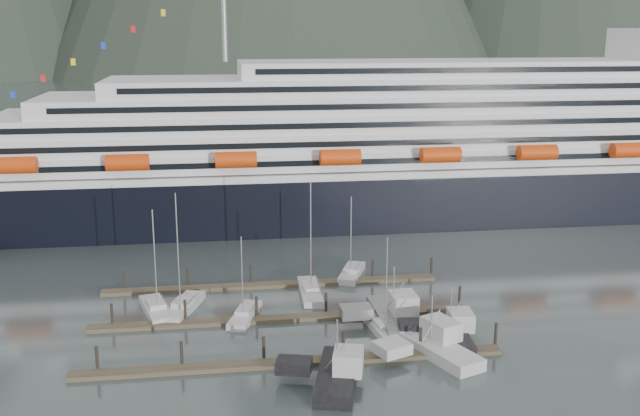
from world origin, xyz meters
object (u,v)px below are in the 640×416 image
Objects in this scene: sailboat_a at (156,310)px; trawler_d at (449,331)px; trawler_c at (429,344)px; trawler_e at (392,316)px; trawler_b at (336,374)px; cruise_ship at (432,154)px; sailboat_f at (352,274)px; sailboat_h at (383,330)px; sailboat_b at (183,308)px; sailboat_g at (310,292)px; sailboat_c at (245,316)px.

trawler_d is (35.41, -13.22, 0.46)m from sailboat_a.
trawler_e reaches higher than trawler_c.
trawler_c is at bearing -48.42° from trawler_b.
cruise_ship reaches higher than sailboat_f.
trawler_b is at bearing -153.77° from sailboat_a.
trawler_e is at bearing -119.64° from sailboat_a.
sailboat_h is at bearing 11.41° from trawler_c.
sailboat_a is 37.80m from trawler_d.
sailboat_b reaches higher than trawler_b.
sailboat_a is 21.19m from sailboat_g.
sailboat_g reaches higher than sailboat_f.
sailboat_b is at bearing 134.68° from sailboat_f.
sailboat_a is at bearing 132.48° from sailboat_f.
sailboat_h reaches higher than trawler_c.
trawler_d is 0.97× the size of trawler_e.
sailboat_b is at bearing 73.01° from trawler_d.
trawler_b is (8.60, -19.21, 0.57)m from sailboat_c.
cruise_ship is 67.67m from sailboat_b.
trawler_d is at bearing -94.54° from sailboat_c.
trawler_d is at bearing -142.20° from sailboat_f.
sailboat_f is 25.38m from trawler_d.
sailboat_b reaches higher than trawler_d.
sailboat_g is 1.13× the size of trawler_c.
cruise_ship is 16.28× the size of sailboat_f.
cruise_ship is 17.20× the size of trawler_d.
trawler_b is at bearing -127.03° from sailboat_b.
sailboat_f is 27.98m from trawler_c.
sailboat_g is 26.72m from trawler_b.
sailboat_g is 16.16m from sailboat_h.
sailboat_f is at bearing 4.37° from trawler_e.
sailboat_a reaches higher than sailboat_h.
trawler_d is at bearing -95.53° from sailboat_b.
sailboat_f is 1.02× the size of trawler_e.
sailboat_g is 1.35× the size of trawler_b.
trawler_b is (-30.92, -69.91, -11.07)m from cruise_ship.
sailboat_h is at bearing -125.85° from sailboat_a.
sailboat_a reaches higher than trawler_e.
sailboat_f is at bearing -6.88° from sailboat_h.
sailboat_f is 0.86× the size of trawler_c.
trawler_e is (1.78, 2.87, 0.59)m from sailboat_h.
sailboat_a is 0.98× the size of trawler_c.
sailboat_a is 0.88× the size of sailboat_b.
sailboat_b is at bearing -135.35° from cruise_ship.
trawler_e is (18.31, -4.16, 0.60)m from sailboat_c.
sailboat_g is 14.66m from trawler_e.
sailboat_f reaches higher than sailboat_h.
sailboat_h is at bearing -96.64° from sailboat_b.
sailboat_h is at bearing -18.65° from trawler_b.
sailboat_f is (-22.85, -36.06, -11.62)m from cruise_ship.
sailboat_g is at bearing 36.68° from trawler_e.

